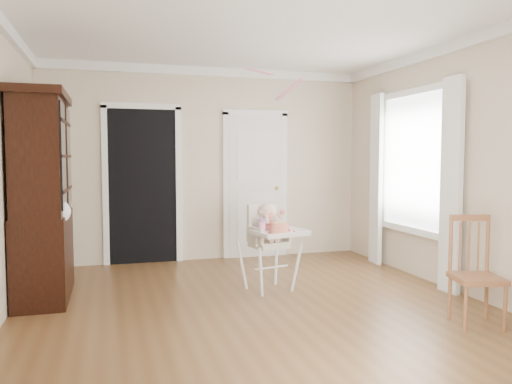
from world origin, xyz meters
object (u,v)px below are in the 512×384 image
object	(u,v)px
sippy_cup	(262,225)
china_cabinet	(43,196)
cake	(280,228)
dining_chair	(476,275)
high_chair	(269,237)

from	to	relation	value
sippy_cup	china_cabinet	size ratio (longest dim) A/B	0.09
cake	china_cabinet	distance (m)	2.44
sippy_cup	dining_chair	distance (m)	2.08
high_chair	dining_chair	xyz separation A→B (m)	(1.37, -1.56, -0.15)
sippy_cup	dining_chair	size ratio (longest dim) A/B	0.19
high_chair	sippy_cup	xyz separation A→B (m)	(-0.13, -0.15, 0.15)
cake	dining_chair	world-z (taller)	dining_chair
cake	sippy_cup	distance (m)	0.19
cake	dining_chair	distance (m)	1.89
china_cabinet	dining_chair	xyz separation A→B (m)	(3.67, -1.93, -0.61)
cake	high_chair	bearing A→B (deg)	97.14
high_chair	china_cabinet	size ratio (longest dim) A/B	0.45
cake	dining_chair	xyz separation A→B (m)	(1.34, -1.31, -0.28)
high_chair	cake	size ratio (longest dim) A/B	3.93
high_chair	sippy_cup	distance (m)	0.25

